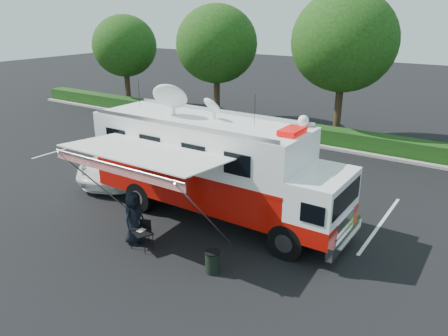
% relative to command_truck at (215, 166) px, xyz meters
% --- Properties ---
extents(ground_plane, '(120.00, 120.00, 0.00)m').
position_rel_command_truck_xyz_m(ground_plane, '(0.09, 0.00, -2.10)').
color(ground_plane, black).
rests_on(ground_plane, ground).
extents(back_border, '(60.00, 6.14, 8.87)m').
position_rel_command_truck_xyz_m(back_border, '(1.23, 12.90, 2.90)').
color(back_border, '#9E998E').
rests_on(back_border, ground_plane).
extents(stall_lines, '(24.12, 5.50, 0.01)m').
position_rel_command_truck_xyz_m(stall_lines, '(-0.41, 3.00, -2.10)').
color(stall_lines, silver).
rests_on(stall_lines, ground_plane).
extents(command_truck, '(10.22, 2.81, 4.91)m').
position_rel_command_truck_xyz_m(command_truck, '(0.00, 0.00, 0.00)').
color(command_truck, black).
rests_on(command_truck, ground_plane).
extents(awning, '(5.58, 2.86, 3.36)m').
position_rel_command_truck_xyz_m(awning, '(-0.92, -2.91, 1.06)').
color(awning, silver).
rests_on(awning, ground_plane).
extents(white_suv, '(5.11, 6.96, 1.76)m').
position_rel_command_truck_xyz_m(white_suv, '(-6.22, 1.48, -2.10)').
color(white_suv, white).
rests_on(white_suv, ground_plane).
extents(person, '(0.72, 1.00, 1.89)m').
position_rel_command_truck_xyz_m(person, '(-1.17, -3.19, -2.10)').
color(person, black).
rests_on(person, ground_plane).
extents(folding_table, '(0.93, 0.81, 0.67)m').
position_rel_command_truck_xyz_m(folding_table, '(-0.65, -3.40, -1.48)').
color(folding_table, black).
rests_on(folding_table, ground_plane).
extents(folding_chair, '(0.53, 0.56, 0.85)m').
position_rel_command_truck_xyz_m(folding_chair, '(-0.87, -3.06, -1.60)').
color(folding_chair, black).
rests_on(folding_chair, ground_plane).
extents(trash_bin, '(0.48, 0.48, 0.72)m').
position_rel_command_truck_xyz_m(trash_bin, '(2.15, -3.22, -1.74)').
color(trash_bin, black).
rests_on(trash_bin, ground_plane).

